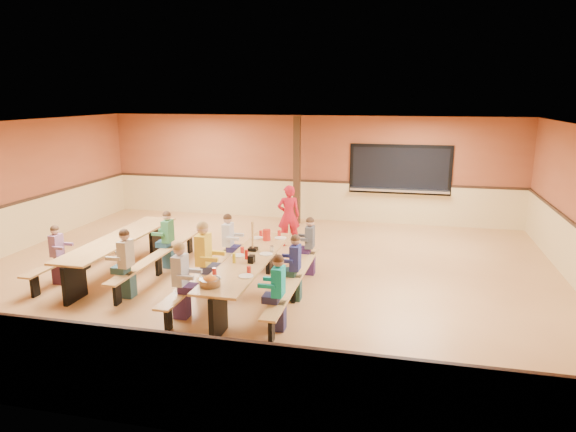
# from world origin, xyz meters

# --- Properties ---
(ground) EXTENTS (12.00, 12.00, 0.00)m
(ground) POSITION_xyz_m (0.00, 0.00, 0.00)
(ground) COLOR #A46E3E
(ground) RESTS_ON ground
(room_envelope) EXTENTS (12.04, 10.04, 3.02)m
(room_envelope) POSITION_xyz_m (0.00, 0.00, 0.69)
(room_envelope) COLOR brown
(room_envelope) RESTS_ON ground
(kitchen_pass_through) EXTENTS (2.78, 0.28, 1.38)m
(kitchen_pass_through) POSITION_xyz_m (2.60, 4.96, 1.49)
(kitchen_pass_through) COLOR black
(kitchen_pass_through) RESTS_ON ground
(structural_post) EXTENTS (0.18, 0.18, 3.00)m
(structural_post) POSITION_xyz_m (-0.20, 4.40, 1.50)
(structural_post) COLOR black
(structural_post) RESTS_ON ground
(cafeteria_table_main) EXTENTS (1.91, 3.70, 0.74)m
(cafeteria_table_main) POSITION_xyz_m (0.13, -1.20, 0.53)
(cafeteria_table_main) COLOR #BA894A
(cafeteria_table_main) RESTS_ON ground
(cafeteria_table_second) EXTENTS (1.91, 3.70, 0.74)m
(cafeteria_table_second) POSITION_xyz_m (-2.84, -0.46, 0.53)
(cafeteria_table_second) COLOR #BA894A
(cafeteria_table_second) RESTS_ON ground
(seated_child_white_left) EXTENTS (0.39, 0.32, 1.25)m
(seated_child_white_left) POSITION_xyz_m (-0.70, -2.25, 0.63)
(seated_child_white_left) COLOR silver
(seated_child_white_left) RESTS_ON ground
(seated_adult_yellow) EXTENTS (0.44, 0.36, 1.36)m
(seated_adult_yellow) POSITION_xyz_m (-0.70, -1.27, 0.68)
(seated_adult_yellow) COLOR yellow
(seated_adult_yellow) RESTS_ON ground
(seated_child_grey_left) EXTENTS (0.37, 0.30, 1.21)m
(seated_child_grey_left) POSITION_xyz_m (-0.70, 0.04, 0.60)
(seated_child_grey_left) COLOR silver
(seated_child_grey_left) RESTS_ON ground
(seated_child_teal_right) EXTENTS (0.36, 0.30, 1.20)m
(seated_child_teal_right) POSITION_xyz_m (0.95, -2.33, 0.60)
(seated_child_teal_right) COLOR #10A39F
(seated_child_teal_right) RESTS_ON ground
(seated_child_navy_right) EXTENTS (0.36, 0.29, 1.18)m
(seated_child_navy_right) POSITION_xyz_m (0.95, -1.11, 0.59)
(seated_child_navy_right) COLOR navy
(seated_child_navy_right) RESTS_ON ground
(seated_child_char_right) EXTENTS (0.35, 0.29, 1.17)m
(seated_child_char_right) POSITION_xyz_m (0.95, 0.28, 0.59)
(seated_child_char_right) COLOR #42454A
(seated_child_char_right) RESTS_ON ground
(seated_child_purple_sec) EXTENTS (0.34, 0.27, 1.14)m
(seated_child_purple_sec) POSITION_xyz_m (-3.67, -1.33, 0.57)
(seated_child_purple_sec) COLOR #8A5B80
(seated_child_purple_sec) RESTS_ON ground
(seated_child_green_sec) EXTENTS (0.37, 0.30, 1.20)m
(seated_child_green_sec) POSITION_xyz_m (-2.02, 0.01, 0.60)
(seated_child_green_sec) COLOR #327341
(seated_child_green_sec) RESTS_ON ground
(seated_child_tan_sec) EXTENTS (0.39, 0.32, 1.24)m
(seated_child_tan_sec) POSITION_xyz_m (-2.02, -1.65, 0.62)
(seated_child_tan_sec) COLOR #B6A78E
(seated_child_tan_sec) RESTS_ON ground
(standing_woman) EXTENTS (0.63, 0.51, 1.49)m
(standing_woman) POSITION_xyz_m (0.08, 2.17, 0.74)
(standing_woman) COLOR red
(standing_woman) RESTS_ON ground
(punch_pitcher) EXTENTS (0.16, 0.16, 0.22)m
(punch_pitcher) POSITION_xyz_m (0.13, -0.01, 0.85)
(punch_pitcher) COLOR red
(punch_pitcher) RESTS_ON cafeteria_table_main
(chip_bowl) EXTENTS (0.32, 0.32, 0.15)m
(chip_bowl) POSITION_xyz_m (-0.04, -2.62, 0.81)
(chip_bowl) COLOR orange
(chip_bowl) RESTS_ON cafeteria_table_main
(napkin_dispenser) EXTENTS (0.10, 0.14, 0.13)m
(napkin_dispenser) POSITION_xyz_m (0.25, -1.41, 0.80)
(napkin_dispenser) COLOR black
(napkin_dispenser) RESTS_ON cafeteria_table_main
(condiment_mustard) EXTENTS (0.06, 0.06, 0.17)m
(condiment_mustard) POSITION_xyz_m (-0.04, -1.49, 0.82)
(condiment_mustard) COLOR yellow
(condiment_mustard) RESTS_ON cafeteria_table_main
(condiment_ketchup) EXTENTS (0.06, 0.06, 0.17)m
(condiment_ketchup) POSITION_xyz_m (0.10, -1.24, 0.82)
(condiment_ketchup) COLOR #B2140F
(condiment_ketchup) RESTS_ON cafeteria_table_main
(table_paddle) EXTENTS (0.16, 0.16, 0.56)m
(table_paddle) POSITION_xyz_m (0.07, -0.74, 0.88)
(table_paddle) COLOR black
(table_paddle) RESTS_ON cafeteria_table_main
(place_settings) EXTENTS (0.65, 3.30, 0.11)m
(place_settings) POSITION_xyz_m (0.13, -1.20, 0.80)
(place_settings) COLOR beige
(place_settings) RESTS_ON cafeteria_table_main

